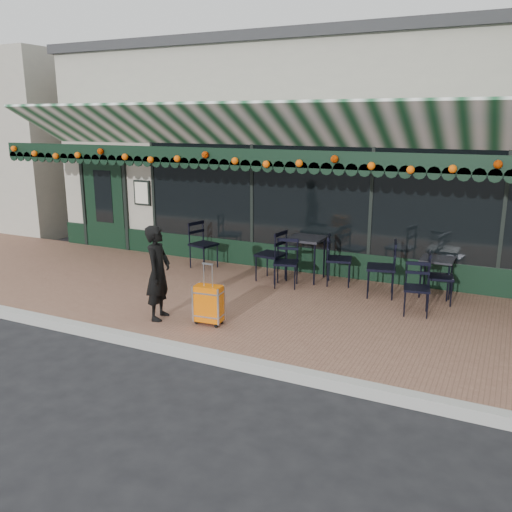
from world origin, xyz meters
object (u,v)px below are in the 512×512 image
at_px(chair_b_right, 339,260).
at_px(chair_a_right, 440,277).
at_px(chair_a_front, 417,289).
at_px(cafe_table_b, 306,242).
at_px(suitcase, 209,304).
at_px(chair_b_front, 286,263).
at_px(chair_b_left, 271,255).
at_px(chair_a_left, 381,268).
at_px(woman, 158,273).
at_px(cafe_table_a, 437,262).
at_px(chair_solo, 204,245).

bearing_deg(chair_b_right, chair_a_right, -112.00).
bearing_deg(chair_a_front, cafe_table_b, 144.36).
xyz_separation_m(suitcase, chair_b_front, (0.30, 2.21, 0.12)).
bearing_deg(chair_b_left, chair_b_front, 67.88).
xyz_separation_m(chair_a_left, chair_b_front, (-1.65, -0.19, -0.06)).
bearing_deg(woman, chair_b_right, -46.45).
relative_size(chair_a_left, chair_b_front, 1.13).
xyz_separation_m(cafe_table_a, chair_a_right, (0.11, -0.34, -0.16)).
relative_size(chair_a_left, chair_a_right, 1.15).
xyz_separation_m(chair_a_left, chair_a_front, (0.71, -0.66, -0.08)).
relative_size(cafe_table_b, chair_a_left, 0.82).
xyz_separation_m(cafe_table_b, chair_a_right, (2.45, -0.31, -0.30)).
bearing_deg(suitcase, cafe_table_b, 75.19).
distance_m(cafe_table_a, chair_a_right, 0.39).
xyz_separation_m(cafe_table_a, chair_b_left, (-2.90, -0.39, -0.11)).
relative_size(chair_a_right, chair_solo, 0.91).
bearing_deg(chair_a_right, woman, 114.34).
xyz_separation_m(cafe_table_a, cafe_table_b, (-2.34, -0.04, 0.13)).
distance_m(chair_a_right, chair_b_right, 1.80).
height_order(chair_b_right, chair_b_front, chair_b_right).
xyz_separation_m(woman, chair_b_front, (1.10, 2.31, -0.28)).
height_order(suitcase, chair_b_right, chair_b_right).
xyz_separation_m(chair_a_left, chair_b_left, (-2.05, 0.03, -0.01)).
relative_size(woman, cafe_table_a, 2.17).
bearing_deg(woman, chair_a_right, -67.54).
height_order(chair_a_front, chair_solo, chair_solo).
xyz_separation_m(chair_a_right, chair_b_left, (-3.00, -0.05, 0.06)).
bearing_deg(cafe_table_b, chair_b_front, -104.64).
bearing_deg(chair_b_left, suitcase, 9.17).
bearing_deg(chair_solo, chair_b_left, -83.74).
bearing_deg(chair_solo, chair_a_left, -79.67).
xyz_separation_m(chair_a_left, chair_solo, (-3.64, 0.25, -0.02)).
height_order(woman, cafe_table_a, woman).
bearing_deg(chair_a_left, chair_solo, -106.51).
bearing_deg(chair_a_front, chair_b_front, 158.49).
bearing_deg(cafe_table_a, chair_a_left, -153.64).
xyz_separation_m(cafe_table_b, chair_b_left, (-0.55, -0.35, -0.24)).
relative_size(suitcase, chair_solo, 0.97).
height_order(chair_a_left, chair_solo, chair_a_left).
xyz_separation_m(chair_a_right, chair_b_right, (-1.79, 0.26, 0.03)).
bearing_deg(chair_b_right, suitcase, 143.92).
bearing_deg(suitcase, chair_solo, 116.87).
bearing_deg(cafe_table_a, chair_b_left, -172.35).
relative_size(chair_a_left, chair_solo, 1.04).
distance_m(cafe_table_b, chair_b_left, 0.70).
bearing_deg(suitcase, chair_b_left, 86.80).
distance_m(chair_b_left, chair_b_front, 0.46).
height_order(suitcase, chair_b_front, suitcase).
distance_m(chair_a_right, chair_b_front, 2.61).
distance_m(chair_b_front, chair_solo, 2.04).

